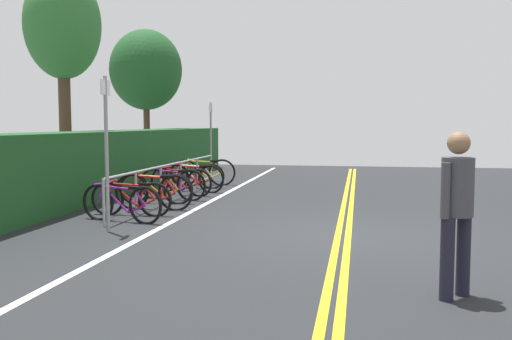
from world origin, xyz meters
The scene contains 20 objects.
ground_plane centered at (0.00, 0.00, -0.03)m, with size 29.19×13.59×0.05m, color #232628.
centre_line_yellow_inner centered at (0.00, -0.08, 0.00)m, with size 26.27×0.10×0.00m, color gold.
centre_line_yellow_outer centered at (0.00, 0.08, 0.00)m, with size 26.27×0.10×0.00m, color gold.
bike_lane_stripe_white centered at (0.00, 3.06, 0.00)m, with size 26.27×0.12×0.00m, color white.
bike_rack centered at (3.55, 4.05, 0.62)m, with size 7.15×0.05×0.84m.
bicycle_0 centered at (0.53, 3.96, 0.33)m, with size 0.56×1.70×0.72m.
bicycle_1 centered at (1.21, 4.06, 0.32)m, with size 0.46×1.64×0.70m.
bicycle_2 centered at (2.01, 3.91, 0.36)m, with size 0.46×1.72×0.78m.
bicycle_3 centered at (2.86, 4.17, 0.33)m, with size 0.46×1.69×0.71m.
bicycle_4 centered at (3.51, 4.01, 0.36)m, with size 0.46×1.69×0.76m.
bicycle_5 centered at (4.34, 4.08, 0.33)m, with size 0.57×1.72×0.72m.
bicycle_6 centered at (5.05, 3.95, 0.35)m, with size 0.51×1.69×0.75m.
bicycle_7 centered at (5.82, 4.18, 0.34)m, with size 0.46×1.69×0.72m.
bicycle_8 centered at (6.57, 4.13, 0.37)m, with size 0.57×1.80×0.79m.
pedestrian centered at (-3.07, -1.20, 0.97)m, with size 0.38×0.36×1.68m.
sign_post_near centered at (-0.44, 3.77, 1.50)m, with size 0.36×0.06×2.52m.
sign_post_far centered at (7.87, 4.24, 1.43)m, with size 0.36×0.06×2.39m.
hedge_backdrop centered at (5.05, 6.02, 0.79)m, with size 16.10×1.38×1.57m, color #1C4C21.
tree_mid centered at (5.12, 7.55, 4.30)m, with size 2.00×2.00×5.81m.
tree_far_right centered at (11.14, 7.58, 3.72)m, with size 2.66×2.66×5.21m.
Camera 1 is at (-8.96, -0.23, 1.77)m, focal length 39.76 mm.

